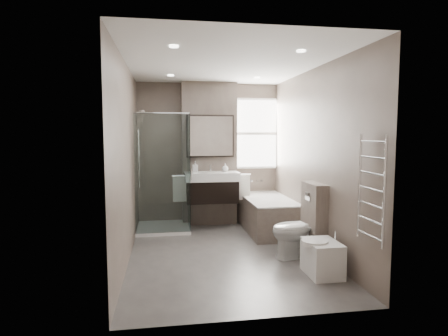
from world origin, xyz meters
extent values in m
cube|color=#514D4B|center=(0.00, 0.00, -0.03)|extent=(2.65, 3.85, 0.05)
cube|color=silver|center=(0.00, 0.00, 2.62)|extent=(2.65, 3.85, 0.05)
cube|color=#67594F|center=(0.00, 1.92, 1.30)|extent=(2.65, 0.05, 2.60)
cube|color=#67594F|center=(0.00, -1.92, 1.30)|extent=(2.65, 0.05, 2.60)
cube|color=#67594F|center=(-1.32, 0.00, 1.30)|extent=(0.05, 3.85, 2.60)
cube|color=#67594F|center=(1.32, 0.00, 1.30)|extent=(0.05, 3.85, 2.60)
cube|color=#61554D|center=(0.00, 1.77, 1.30)|extent=(1.00, 0.25, 2.60)
cube|color=black|center=(0.00, 1.42, 0.66)|extent=(0.90, 0.45, 0.38)
cube|color=white|center=(0.00, 1.42, 0.92)|extent=(0.95, 0.47, 0.15)
cylinder|color=silver|center=(0.00, 1.59, 1.06)|extent=(0.03, 0.03, 0.12)
cylinder|color=silver|center=(0.00, 1.53, 1.11)|extent=(0.02, 0.12, 0.02)
cube|color=black|center=(0.00, 1.62, 1.63)|extent=(0.86, 0.06, 0.76)
cube|color=white|center=(0.00, 1.58, 1.63)|extent=(0.80, 0.02, 0.70)
cube|color=silver|center=(-0.56, 1.40, 0.72)|extent=(0.24, 0.06, 0.44)
cube|color=silver|center=(0.56, 1.40, 0.72)|extent=(0.24, 0.06, 0.44)
cube|color=white|center=(-0.85, 1.45, 0.03)|extent=(0.90, 0.90, 0.06)
cube|color=white|center=(-0.85, 1.01, 1.03)|extent=(0.88, 0.01, 1.94)
cube|color=white|center=(-0.41, 1.45, 1.03)|extent=(0.01, 0.88, 1.94)
cylinder|color=silver|center=(-1.25, 1.45, 1.25)|extent=(0.02, 0.02, 1.00)
cube|color=#61554D|center=(0.93, 1.10, 0.28)|extent=(0.75, 1.60, 0.55)
cube|color=white|center=(0.93, 1.10, 0.56)|extent=(0.75, 1.60, 0.03)
cube|color=white|center=(0.93, 1.10, 0.49)|extent=(0.61, 1.42, 0.12)
cube|color=white|center=(0.90, 1.88, 1.67)|extent=(0.98, 0.04, 1.33)
cube|color=white|center=(0.90, 1.85, 1.67)|extent=(0.90, 0.01, 1.25)
cube|color=white|center=(0.90, 1.85, 1.68)|extent=(0.90, 0.01, 0.05)
imported|color=white|center=(0.97, -0.31, 0.38)|extent=(0.82, 0.57, 0.76)
cube|color=#61554D|center=(1.21, -0.25, 0.50)|extent=(0.18, 0.55, 1.00)
cube|color=silver|center=(1.11, -0.25, 0.82)|extent=(0.01, 0.16, 0.11)
cube|color=white|center=(1.02, -0.98, 0.20)|extent=(0.36, 0.51, 0.41)
cylinder|color=white|center=(0.92, -0.98, 0.40)|extent=(0.30, 0.30, 0.05)
cylinder|color=silver|center=(1.18, -0.98, 0.48)|extent=(0.02, 0.02, 0.10)
cylinder|color=silver|center=(1.25, -1.83, 1.12)|extent=(0.03, 0.03, 1.10)
cylinder|color=silver|center=(1.25, -1.37, 1.12)|extent=(0.03, 0.03, 1.10)
cube|color=silver|center=(1.25, -1.60, 1.12)|extent=(0.02, 0.46, 1.00)
imported|color=white|center=(-0.29, 1.46, 1.10)|extent=(0.09, 0.09, 0.19)
imported|color=white|center=(0.25, 1.49, 1.07)|extent=(0.11, 0.11, 0.15)
camera|label=1|loc=(-0.81, -5.06, 1.68)|focal=30.00mm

